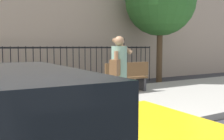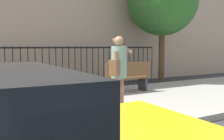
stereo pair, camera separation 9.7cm
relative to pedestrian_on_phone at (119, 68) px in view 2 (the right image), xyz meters
name	(u,v)px [view 2 (the right image)]	position (x,y,z in m)	size (l,w,h in m)	color
sidewalk	(51,113)	(-1.22, 0.98, -1.04)	(28.00, 4.40, 0.15)	#9E9B93
iron_fence	(17,63)	(-1.22, 4.68, -0.10)	(12.03, 0.04, 1.60)	black
pedestrian_on_phone	(119,68)	(0.00, 0.00, 0.00)	(0.71, 0.65, 1.67)	#936B4C
street_bench	(126,77)	(1.54, 1.97, -0.47)	(1.60, 0.45, 0.95)	brown
street_tree_near	(162,1)	(4.58, 3.80, 2.41)	(2.99, 2.99, 5.03)	#4C3823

